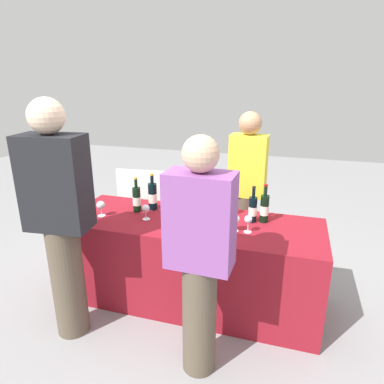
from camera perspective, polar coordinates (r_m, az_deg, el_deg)
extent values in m
plane|color=gray|center=(3.18, 0.00, -17.18)|extent=(12.00, 12.00, 0.00)
cube|color=maroon|center=(2.98, 0.00, -11.39)|extent=(2.10, 0.74, 0.74)
cylinder|color=black|center=(3.01, -9.14, -1.26)|extent=(0.07, 0.07, 0.22)
cylinder|color=black|center=(2.96, -9.29, 1.41)|extent=(0.03, 0.03, 0.08)
cylinder|color=gold|center=(2.95, -9.33, 2.27)|extent=(0.03, 0.03, 0.02)
cylinder|color=silver|center=(3.01, -9.13, -1.45)|extent=(0.07, 0.07, 0.08)
cylinder|color=black|center=(3.04, -6.54, -0.76)|extent=(0.08, 0.08, 0.24)
cylinder|color=black|center=(2.99, -6.65, 2.05)|extent=(0.03, 0.03, 0.08)
cylinder|color=gold|center=(2.98, -6.69, 2.90)|extent=(0.03, 0.03, 0.02)
cylinder|color=silver|center=(3.04, -6.54, -0.97)|extent=(0.08, 0.08, 0.08)
cylinder|color=black|center=(2.86, 5.36, -2.04)|extent=(0.07, 0.07, 0.23)
cylinder|color=black|center=(2.81, 5.45, 0.85)|extent=(0.03, 0.03, 0.08)
cylinder|color=black|center=(2.80, 5.48, 1.75)|extent=(0.03, 0.03, 0.02)
cylinder|color=silver|center=(2.87, 5.35, -2.25)|extent=(0.07, 0.07, 0.08)
cylinder|color=black|center=(2.81, 10.03, -2.90)|extent=(0.07, 0.07, 0.21)
cylinder|color=black|center=(2.76, 10.19, -0.14)|extent=(0.03, 0.03, 0.08)
cylinder|color=black|center=(2.74, 10.24, 0.77)|extent=(0.03, 0.03, 0.02)
cylinder|color=silver|center=(2.81, 10.01, -3.09)|extent=(0.07, 0.07, 0.07)
cylinder|color=black|center=(2.82, 11.91, -2.74)|extent=(0.07, 0.07, 0.22)
cylinder|color=black|center=(2.77, 12.11, 0.16)|extent=(0.03, 0.03, 0.08)
cylinder|color=maroon|center=(2.75, 12.18, 1.08)|extent=(0.03, 0.03, 0.02)
cylinder|color=silver|center=(2.82, 11.89, -2.96)|extent=(0.07, 0.07, 0.08)
cylinder|color=silver|center=(3.01, -14.74, -3.81)|extent=(0.06, 0.06, 0.00)
cylinder|color=silver|center=(3.00, -14.79, -3.23)|extent=(0.01, 0.01, 0.06)
sphere|color=silver|center=(2.98, -14.89, -2.10)|extent=(0.07, 0.07, 0.07)
sphere|color=#590C19|center=(2.98, -14.87, -2.33)|extent=(0.04, 0.04, 0.04)
cylinder|color=silver|center=(2.87, -7.60, -4.46)|extent=(0.06, 0.06, 0.00)
cylinder|color=silver|center=(2.86, -7.63, -3.83)|extent=(0.01, 0.01, 0.06)
sphere|color=silver|center=(2.84, -7.68, -2.70)|extent=(0.06, 0.06, 0.06)
cylinder|color=silver|center=(2.62, 3.85, -6.70)|extent=(0.07, 0.07, 0.00)
cylinder|color=silver|center=(2.60, 3.86, -5.95)|extent=(0.01, 0.01, 0.07)
sphere|color=silver|center=(2.57, 3.90, -4.54)|extent=(0.08, 0.08, 0.08)
sphere|color=#590C19|center=(2.58, 3.89, -4.81)|extent=(0.04, 0.04, 0.04)
cylinder|color=silver|center=(2.66, 7.05, -6.39)|extent=(0.06, 0.06, 0.00)
cylinder|color=silver|center=(2.65, 7.08, -5.76)|extent=(0.01, 0.01, 0.06)
sphere|color=silver|center=(2.62, 7.13, -4.51)|extent=(0.07, 0.07, 0.07)
sphere|color=#590C19|center=(2.63, 7.12, -4.76)|extent=(0.04, 0.04, 0.04)
cylinder|color=silver|center=(2.65, 9.20, -6.55)|extent=(0.06, 0.06, 0.00)
cylinder|color=silver|center=(2.64, 9.24, -5.76)|extent=(0.01, 0.01, 0.08)
sphere|color=silver|center=(2.61, 9.32, -4.46)|extent=(0.06, 0.06, 0.06)
sphere|color=#590C19|center=(2.61, 9.31, -4.67)|extent=(0.03, 0.03, 0.03)
cylinder|color=brown|center=(3.49, 8.68, -6.56)|extent=(0.19, 0.19, 0.78)
cube|color=yellow|center=(3.26, 9.26, 4.28)|extent=(0.35, 0.21, 0.58)
sphere|color=tan|center=(3.19, 9.63, 11.18)|extent=(0.21, 0.21, 0.21)
cylinder|color=brown|center=(2.77, -19.83, -13.70)|extent=(0.24, 0.24, 0.86)
cube|color=black|center=(2.47, -21.74, 1.38)|extent=(0.45, 0.28, 0.65)
sphere|color=beige|center=(2.38, -23.03, 11.55)|extent=(0.23, 0.23, 0.23)
cylinder|color=brown|center=(2.35, 1.21, -20.16)|extent=(0.22, 0.22, 0.78)
cube|color=#8C4C99|center=(2.00, 1.35, -4.82)|extent=(0.40, 0.23, 0.58)
sphere|color=#D8AD8C|center=(1.88, 1.44, 6.35)|extent=(0.21, 0.21, 0.21)
cube|color=white|center=(3.95, -8.11, -2.62)|extent=(0.59, 0.09, 0.88)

